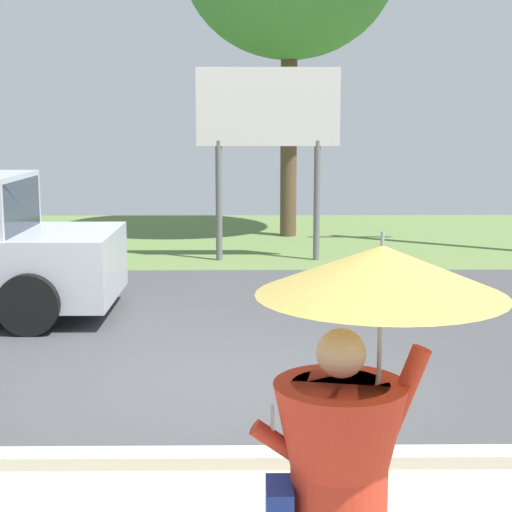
# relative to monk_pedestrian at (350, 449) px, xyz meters

# --- Properties ---
(ground_plane) EXTENTS (40.00, 22.00, 0.20)m
(ground_plane) POSITION_rel_monk_pedestrian_xyz_m (-0.67, 7.36, -1.19)
(ground_plane) COLOR #424244
(monk_pedestrian) EXTENTS (1.12, 1.10, 2.13)m
(monk_pedestrian) POSITION_rel_monk_pedestrian_xyz_m (0.00, 0.00, 0.00)
(monk_pedestrian) COLOR #B22D1E
(monk_pedestrian) RESTS_ON ground_plane
(roadside_billboard) EXTENTS (2.60, 0.12, 3.50)m
(roadside_billboard) POSITION_rel_monk_pedestrian_xyz_m (-0.07, 11.43, 1.40)
(roadside_billboard) COLOR slate
(roadside_billboard) RESTS_ON ground_plane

